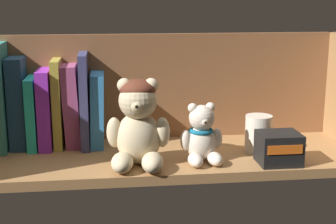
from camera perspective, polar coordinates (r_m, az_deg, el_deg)
name	(u,v)px	position (r cm, az deg, el deg)	size (l,w,h in cm)	color
shelf_board	(172,158)	(106.37, 0.50, -5.34)	(78.22, 25.42, 2.00)	#9E7042
shelf_back_panel	(165,91)	(116.04, -0.35, 2.47)	(80.62, 1.20, 26.36)	brown
book_0	(2,95)	(114.34, -18.49, 1.81)	(2.80, 14.81, 23.13)	teal
book_1	(19,102)	(114.00, -16.72, 1.08)	(3.44, 10.35, 19.94)	navy
book_2	(34,111)	(113.96, -15.11, 0.10)	(2.05, 13.08, 15.73)	#27C9B6
book_3	(46,107)	(113.42, -13.76, 0.53)	(2.71, 13.25, 17.33)	purple
book_4	(58,102)	(112.91, -12.46, 1.08)	(1.85, 11.48, 19.39)	gold
book_5	(72,105)	(112.79, -10.95, 0.81)	(3.31, 10.27, 18.12)	#99446D
book_6	(85,99)	(112.35, -9.50, 1.50)	(1.78, 14.49, 20.73)	#3B3D6B
book_7	(97,108)	(112.73, -8.09, 0.44)	(2.86, 12.66, 16.29)	#327CC1
teddy_bear_larger	(138,125)	(97.46, -3.45, -1.46)	(12.78, 13.14, 17.33)	beige
teddy_bear_smaller	(202,137)	(100.29, 3.90, -2.87)	(8.82, 9.01, 12.03)	beige
pillar_candle	(258,134)	(108.25, 10.31, -2.46)	(5.72, 5.72, 7.98)	silver
small_product_box	(279,148)	(101.93, 12.57, -4.06)	(8.19, 7.35, 6.31)	black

